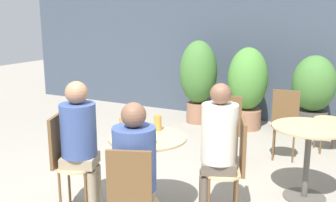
% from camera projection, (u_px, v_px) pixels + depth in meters
% --- Properties ---
extents(storefront_wall, '(10.00, 0.06, 3.00)m').
position_uv_depth(storefront_wall, '(267.00, 33.00, 6.53)').
color(storefront_wall, '#3D4756').
rests_on(storefront_wall, ground_plane).
extents(cafe_table_near, '(0.70, 0.70, 0.75)m').
position_uv_depth(cafe_table_near, '(148.00, 158.00, 3.55)').
color(cafe_table_near, '#514C47').
rests_on(cafe_table_near, ground_plane).
extents(cafe_table_far, '(0.72, 0.72, 0.75)m').
position_uv_depth(cafe_table_far, '(308.00, 145.00, 3.87)').
color(cafe_table_far, '#514C47').
rests_on(cafe_table_far, ground_plane).
extents(bistro_chair_0, '(0.41, 0.40, 0.93)m').
position_uv_depth(bistro_chair_0, '(66.00, 155.00, 3.62)').
color(bistro_chair_0, tan).
rests_on(bistro_chair_0, ground_plane).
extents(bistro_chair_1, '(0.40, 0.41, 0.93)m').
position_uv_depth(bistro_chair_1, '(132.00, 197.00, 2.81)').
color(bistro_chair_1, tan).
rests_on(bistro_chair_1, ground_plane).
extents(bistro_chair_2, '(0.41, 0.40, 0.93)m').
position_uv_depth(bistro_chair_2, '(233.00, 161.00, 3.47)').
color(bistro_chair_2, tan).
rests_on(bistro_chair_2, ground_plane).
extents(bistro_chair_3, '(0.40, 0.41, 0.93)m').
position_uv_depth(bistro_chair_3, '(227.00, 126.00, 4.54)').
color(bistro_chair_3, tan).
rests_on(bistro_chair_3, ground_plane).
extents(bistro_chair_4, '(0.37, 0.39, 0.93)m').
position_uv_depth(bistro_chair_4, '(285.00, 119.00, 4.86)').
color(bistro_chair_4, tan).
rests_on(bistro_chair_4, ground_plane).
extents(bistro_chair_5, '(0.42, 0.41, 0.93)m').
position_uv_depth(bistro_chair_5, '(336.00, 112.00, 5.20)').
color(bistro_chair_5, tan).
rests_on(bistro_chair_5, ground_plane).
extents(seated_person_0, '(0.39, 0.37, 1.24)m').
position_uv_depth(seated_person_0, '(80.00, 136.00, 3.57)').
color(seated_person_0, gray).
rests_on(seated_person_0, ground_plane).
extents(seated_person_1, '(0.37, 0.38, 1.21)m').
position_uv_depth(seated_person_1, '(135.00, 166.00, 2.91)').
color(seated_person_1, gray).
rests_on(seated_person_1, ground_plane).
extents(seated_person_2, '(0.38, 0.36, 1.25)m').
position_uv_depth(seated_person_2, '(218.00, 140.00, 3.45)').
color(seated_person_2, brown).
rests_on(seated_person_2, ground_plane).
extents(beer_glass_0, '(0.07, 0.07, 0.15)m').
position_uv_depth(beer_glass_0, '(158.00, 123.00, 3.69)').
color(beer_glass_0, '#B28433').
rests_on(beer_glass_0, cafe_table_near).
extents(beer_glass_1, '(0.06, 0.06, 0.17)m').
position_uv_depth(beer_glass_1, '(123.00, 127.00, 3.51)').
color(beer_glass_1, '#B28433').
rests_on(beer_glass_1, cafe_table_near).
extents(beer_glass_2, '(0.06, 0.06, 0.16)m').
position_uv_depth(beer_glass_2, '(150.00, 136.00, 3.27)').
color(beer_glass_2, '#DBC65B').
rests_on(beer_glass_2, cafe_table_near).
extents(potted_plant_0, '(0.63, 0.63, 1.39)m').
position_uv_depth(potted_plant_0, '(198.00, 77.00, 6.56)').
color(potted_plant_0, '#93664C').
rests_on(potted_plant_0, ground_plane).
extents(potted_plant_1, '(0.63, 0.63, 1.31)m').
position_uv_depth(potted_plant_1, '(247.00, 85.00, 6.23)').
color(potted_plant_1, '#93664C').
rests_on(potted_plant_1, ground_plane).
extents(potted_plant_2, '(0.64, 0.64, 1.23)m').
position_uv_depth(potted_plant_2, '(313.00, 92.00, 5.85)').
color(potted_plant_2, '#47423D').
rests_on(potted_plant_2, ground_plane).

